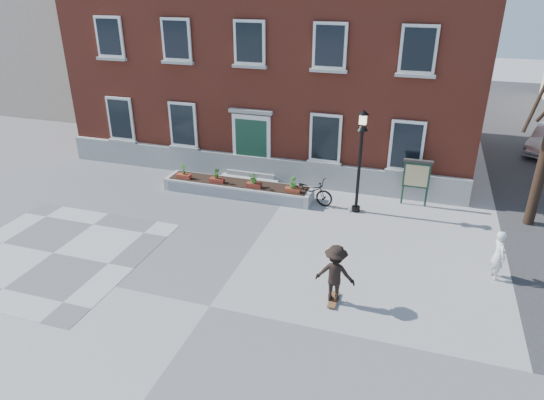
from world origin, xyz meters
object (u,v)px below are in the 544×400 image
(bystander, at_px, (498,255))
(skateboarder, at_px, (335,274))
(notice_board, at_px, (417,175))
(lamp_post, at_px, (361,148))
(bicycle, at_px, (309,191))

(bystander, distance_m, skateboarder, 5.06)
(notice_board, bearing_deg, lamp_post, -148.71)
(lamp_post, bearing_deg, bystander, -34.95)
(bicycle, distance_m, skateboarder, 6.43)
(bicycle, distance_m, notice_board, 4.16)
(bystander, bearing_deg, notice_board, 9.31)
(bicycle, distance_m, lamp_post, 2.78)
(lamp_post, relative_size, notice_board, 2.10)
(bicycle, bearing_deg, skateboarder, -151.19)
(notice_board, distance_m, skateboarder, 7.32)
(notice_board, bearing_deg, skateboarder, -103.87)
(bystander, bearing_deg, skateboarder, 100.61)
(bystander, relative_size, lamp_post, 0.39)
(bystander, height_order, notice_board, notice_board)
(notice_board, height_order, skateboarder, notice_board)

